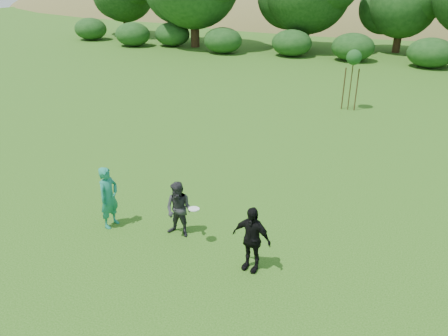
% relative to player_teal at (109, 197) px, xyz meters
% --- Properties ---
extents(ground, '(120.00, 120.00, 0.00)m').
position_rel_player_teal_xyz_m(ground, '(2.26, -0.65, -0.85)').
color(ground, '#19470C').
rests_on(ground, ground).
extents(player_teal, '(0.46, 0.65, 1.69)m').
position_rel_player_teal_xyz_m(player_teal, '(0.00, 0.00, 0.00)').
color(player_teal, '#1B7D61').
rests_on(player_teal, ground).
extents(player_grey, '(0.73, 0.58, 1.49)m').
position_rel_player_teal_xyz_m(player_grey, '(1.90, 0.31, -0.10)').
color(player_grey, '#2A2A2D').
rests_on(player_grey, ground).
extents(player_black, '(0.98, 0.51, 1.60)m').
position_rel_player_teal_xyz_m(player_black, '(4.04, -0.25, -0.05)').
color(player_black, black).
rests_on(player_black, ground).
extents(frisbee, '(0.27, 0.27, 0.05)m').
position_rel_player_teal_xyz_m(frisbee, '(2.43, 0.11, 0.15)').
color(frisbee, white).
rests_on(frisbee, ground).
extents(sapling, '(0.70, 0.70, 2.85)m').
position_rel_player_teal_xyz_m(sapling, '(4.16, 13.09, 1.57)').
color(sapling, '#372715').
rests_on(sapling, ground).
extents(hillside, '(150.00, 72.00, 52.00)m').
position_rel_player_teal_xyz_m(hillside, '(1.70, 67.80, -12.82)').
color(hillside, olive).
rests_on(hillside, ground).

